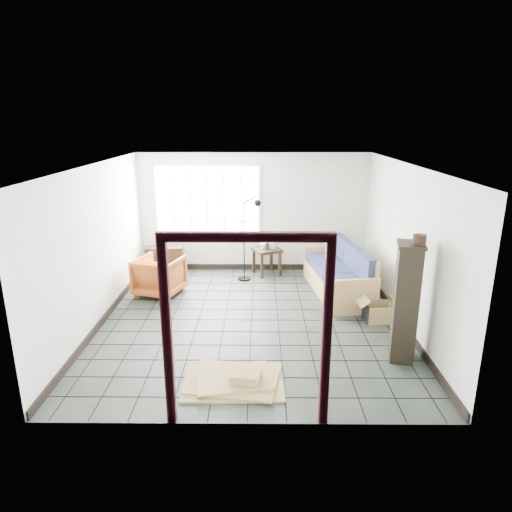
{
  "coord_description": "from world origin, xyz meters",
  "views": [
    {
      "loc": [
        0.14,
        -7.1,
        3.28
      ],
      "look_at": [
        0.07,
        0.3,
        1.05
      ],
      "focal_mm": 32.0,
      "sensor_mm": 36.0,
      "label": 1
    }
  ],
  "objects_px": {
    "armchair": "(159,274)",
    "side_table": "(267,253)",
    "futon_sofa": "(341,276)",
    "tall_shelf": "(406,302)"
  },
  "relations": [
    {
      "from": "futon_sofa",
      "to": "tall_shelf",
      "type": "xyz_separation_m",
      "value": [
        0.43,
        -2.55,
        0.52
      ]
    },
    {
      "from": "side_table",
      "to": "tall_shelf",
      "type": "distance_m",
      "value": 4.12
    },
    {
      "from": "futon_sofa",
      "to": "armchair",
      "type": "height_order",
      "value": "futon_sofa"
    },
    {
      "from": "futon_sofa",
      "to": "side_table",
      "type": "height_order",
      "value": "futon_sofa"
    },
    {
      "from": "armchair",
      "to": "side_table",
      "type": "relative_size",
      "value": 1.17
    },
    {
      "from": "armchair",
      "to": "side_table",
      "type": "height_order",
      "value": "armchair"
    },
    {
      "from": "futon_sofa",
      "to": "side_table",
      "type": "bearing_deg",
      "value": 134.06
    },
    {
      "from": "futon_sofa",
      "to": "side_table",
      "type": "xyz_separation_m",
      "value": [
        -1.43,
        1.11,
        0.13
      ]
    },
    {
      "from": "side_table",
      "to": "tall_shelf",
      "type": "bearing_deg",
      "value": -63.09
    },
    {
      "from": "tall_shelf",
      "to": "armchair",
      "type": "bearing_deg",
      "value": 160.72
    }
  ]
}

